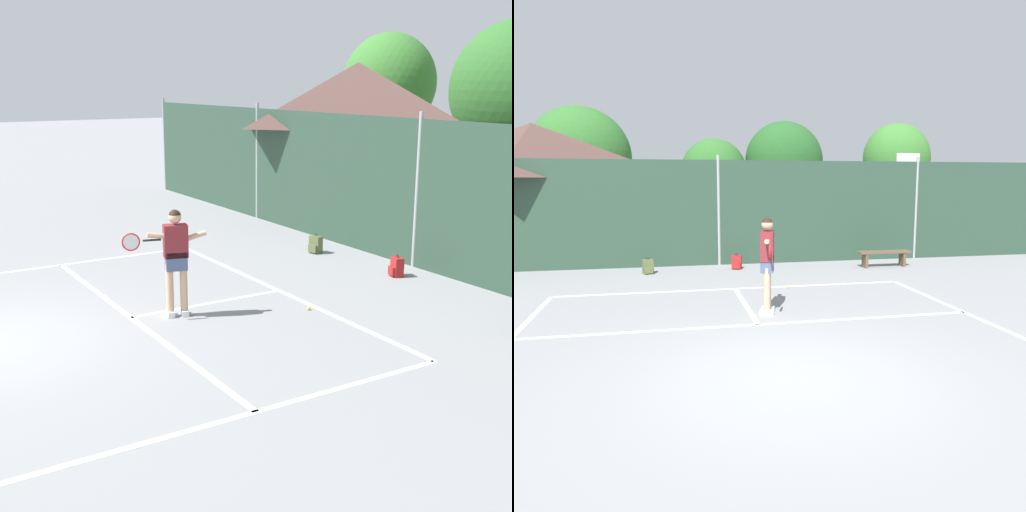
% 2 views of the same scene
% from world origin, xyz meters
% --- Properties ---
extents(ground_plane, '(120.00, 120.00, 0.00)m').
position_xyz_m(ground_plane, '(0.00, 0.00, 0.00)').
color(ground_plane, gray).
extents(court_markings, '(8.30, 11.10, 0.01)m').
position_xyz_m(court_markings, '(0.00, 0.65, 0.00)').
color(court_markings, white).
rests_on(court_markings, ground).
extents(chainlink_fence, '(26.09, 0.09, 3.32)m').
position_xyz_m(chainlink_fence, '(0.00, 9.00, 1.59)').
color(chainlink_fence, '#284233').
rests_on(chainlink_fence, ground).
extents(basketball_hoop, '(0.90, 0.67, 3.55)m').
position_xyz_m(basketball_hoop, '(7.14, 10.95, 2.31)').
color(basketball_hoop, yellow).
rests_on(basketball_hoop, ground).
extents(clubhouse_building, '(6.89, 5.65, 4.45)m').
position_xyz_m(clubhouse_building, '(-5.85, 12.10, 2.31)').
color(clubhouse_building, beige).
rests_on(clubhouse_building, ground).
extents(treeline_backdrop, '(26.09, 4.23, 5.96)m').
position_xyz_m(treeline_backdrop, '(-1.84, 18.67, 3.59)').
color(treeline_backdrop, brown).
rests_on(treeline_backdrop, ground).
extents(tennis_player, '(0.36, 1.42, 1.85)m').
position_xyz_m(tennis_player, '(0.31, 3.19, 1.11)').
color(tennis_player, silver).
rests_on(tennis_player, ground).
extents(tennis_ball, '(0.07, 0.07, 0.07)m').
position_xyz_m(tennis_ball, '(1.25, 5.30, 0.03)').
color(tennis_ball, '#CCE033').
rests_on(tennis_ball, ground).
extents(backpack_olive, '(0.32, 0.30, 0.46)m').
position_xyz_m(backpack_olive, '(-2.09, 7.89, 0.19)').
color(backpack_olive, '#566038').
rests_on(backpack_olive, ground).
extents(backpack_red, '(0.32, 0.30, 0.46)m').
position_xyz_m(backpack_red, '(0.41, 8.13, 0.19)').
color(backpack_red, maroon).
rests_on(backpack_red, ground).
extents(courtside_bench, '(1.60, 0.36, 0.48)m').
position_xyz_m(courtside_bench, '(4.77, 7.60, 0.36)').
color(courtside_bench, brown).
rests_on(courtside_bench, ground).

